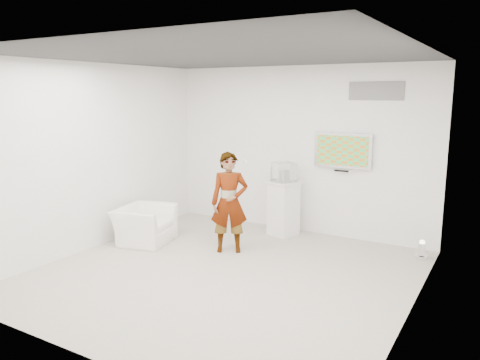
{
  "coord_description": "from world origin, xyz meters",
  "views": [
    {
      "loc": [
        3.37,
        -5.31,
        2.52
      ],
      "look_at": [
        -0.11,
        0.6,
        1.24
      ],
      "focal_mm": 35.0,
      "sensor_mm": 36.0,
      "label": 1
    }
  ],
  "objects": [
    {
      "name": "floor_uplight",
      "position": [
        2.3,
        2.02,
        0.14
      ],
      "size": [
        0.19,
        0.19,
        0.29
      ],
      "primitive_type": "cylinder",
      "rotation": [
        0.0,
        0.0,
        -0.03
      ],
      "color": "white",
      "rests_on": "room"
    },
    {
      "name": "wii_remote",
      "position": [
        -0.31,
        1.1,
        1.45
      ],
      "size": [
        0.11,
        0.12,
        0.03
      ],
      "primitive_type": "cube",
      "rotation": [
        0.0,
        0.0,
        0.74
      ],
      "color": "white",
      "rests_on": "person"
    },
    {
      "name": "logo_decal",
      "position": [
        1.35,
        2.49,
        2.55
      ],
      "size": [
        0.9,
        0.02,
        0.3
      ],
      "primitive_type": "cube",
      "color": "slate",
      "rests_on": "room"
    },
    {
      "name": "vitrine",
      "position": [
        -0.09,
        2.1,
        1.14
      ],
      "size": [
        0.46,
        0.46,
        0.34
      ],
      "primitive_type": "cube",
      "rotation": [
        0.0,
        0.0,
        -0.48
      ],
      "color": "white",
      "rests_on": "pedestal"
    },
    {
      "name": "console",
      "position": [
        -0.09,
        2.1,
        1.08
      ],
      "size": [
        0.07,
        0.16,
        0.22
      ],
      "primitive_type": "cube",
      "rotation": [
        0.0,
        0.0,
        -0.14
      ],
      "color": "white",
      "rests_on": "pedestal"
    },
    {
      "name": "room",
      "position": [
        0.0,
        0.0,
        1.5
      ],
      "size": [
        5.01,
        5.01,
        3.0
      ],
      "color": "#B1AAA2",
      "rests_on": "ground"
    },
    {
      "name": "person",
      "position": [
        -0.45,
        0.84,
        0.81
      ],
      "size": [
        0.7,
        0.63,
        1.61
      ],
      "primitive_type": "imported",
      "rotation": [
        0.0,
        0.0,
        0.54
      ],
      "color": "white",
      "rests_on": "room"
    },
    {
      "name": "pedestal",
      "position": [
        -0.09,
        2.1,
        0.49
      ],
      "size": [
        0.59,
        0.59,
        0.97
      ],
      "primitive_type": "cube",
      "rotation": [
        0.0,
        0.0,
        -0.31
      ],
      "color": "white",
      "rests_on": "room"
    },
    {
      "name": "tv",
      "position": [
        0.85,
        2.45,
        1.55
      ],
      "size": [
        1.0,
        0.08,
        0.6
      ],
      "primitive_type": "cube",
      "color": "#B9BABE",
      "rests_on": "room"
    },
    {
      "name": "armchair",
      "position": [
        -1.94,
        0.5,
        0.31
      ],
      "size": [
        1.02,
        1.11,
        0.62
      ],
      "primitive_type": "imported",
      "rotation": [
        0.0,
        0.0,
        1.79
      ],
      "color": "white",
      "rests_on": "room"
    }
  ]
}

